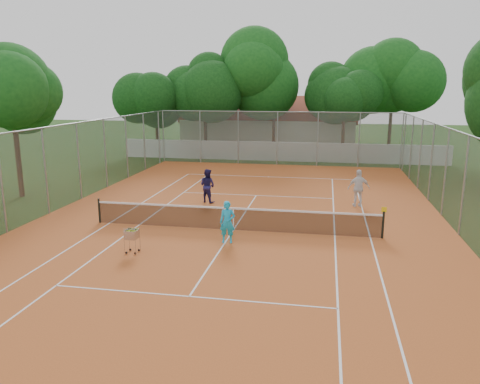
% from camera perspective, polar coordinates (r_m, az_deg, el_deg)
% --- Properties ---
extents(ground, '(120.00, 120.00, 0.00)m').
position_cam_1_polar(ground, '(19.40, -0.81, -4.71)').
color(ground, '#18350E').
rests_on(ground, ground).
extents(court_pad, '(18.00, 34.00, 0.02)m').
position_cam_1_polar(court_pad, '(19.40, -0.81, -4.68)').
color(court_pad, '#B75723').
rests_on(court_pad, ground).
extents(court_lines, '(10.98, 23.78, 0.01)m').
position_cam_1_polar(court_lines, '(19.39, -0.81, -4.64)').
color(court_lines, white).
rests_on(court_lines, court_pad).
extents(tennis_net, '(11.88, 0.10, 0.98)m').
position_cam_1_polar(tennis_net, '(19.25, -0.81, -3.26)').
color(tennis_net, black).
rests_on(tennis_net, court_pad).
extents(perimeter_fence, '(18.00, 34.00, 4.00)m').
position_cam_1_polar(perimeter_fence, '(18.90, -0.82, 1.09)').
color(perimeter_fence, slate).
rests_on(perimeter_fence, ground).
extents(boundary_wall, '(26.00, 0.30, 1.50)m').
position_cam_1_polar(boundary_wall, '(37.67, 4.85, 4.94)').
color(boundary_wall, silver).
rests_on(boundary_wall, ground).
extents(clubhouse, '(16.40, 9.00, 4.40)m').
position_cam_1_polar(clubhouse, '(47.62, 3.67, 8.33)').
color(clubhouse, beige).
rests_on(clubhouse, ground).
extents(tropical_trees, '(29.00, 19.00, 10.00)m').
position_cam_1_polar(tropical_trees, '(40.32, 5.40, 11.50)').
color(tropical_trees, '#0D3410').
rests_on(tropical_trees, ground).
extents(player_near, '(0.61, 0.43, 1.61)m').
position_cam_1_polar(player_near, '(17.66, -1.55, -3.69)').
color(player_near, '#19A9D9').
rests_on(player_near, court_pad).
extents(player_far_left, '(1.03, 0.93, 1.73)m').
position_cam_1_polar(player_far_left, '(23.87, -3.99, 0.78)').
color(player_far_left, '#1F1B52').
rests_on(player_far_left, court_pad).
extents(player_far_right, '(1.14, 0.64, 1.84)m').
position_cam_1_polar(player_far_right, '(23.69, 14.27, 0.46)').
color(player_far_right, silver).
rests_on(player_far_right, court_pad).
extents(ball_hopper, '(0.55, 0.55, 0.93)m').
position_cam_1_polar(ball_hopper, '(17.10, -13.02, -5.75)').
color(ball_hopper, '#ADAEB4').
rests_on(ball_hopper, court_pad).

